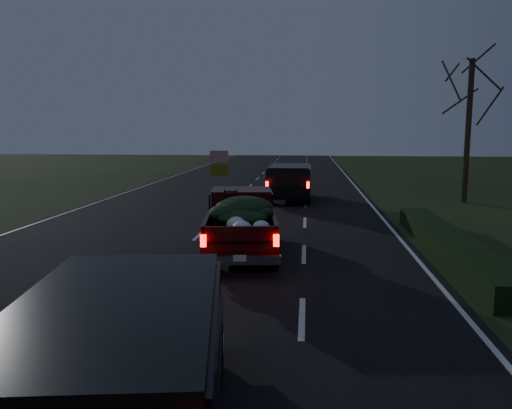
# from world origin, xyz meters

# --- Properties ---
(ground) EXTENTS (120.00, 120.00, 0.00)m
(ground) POSITION_xyz_m (0.00, 0.00, 0.00)
(ground) COLOR black
(ground) RESTS_ON ground
(road_asphalt) EXTENTS (14.00, 120.00, 0.02)m
(road_asphalt) POSITION_xyz_m (0.00, 0.00, 0.01)
(road_asphalt) COLOR black
(road_asphalt) RESTS_ON ground
(hedge_row) EXTENTS (1.00, 10.00, 0.60)m
(hedge_row) POSITION_xyz_m (7.80, 3.00, 0.30)
(hedge_row) COLOR black
(hedge_row) RESTS_ON ground
(bare_tree_far) EXTENTS (3.60, 3.60, 7.00)m
(bare_tree_far) POSITION_xyz_m (11.50, 14.00, 5.23)
(bare_tree_far) COLOR black
(bare_tree_far) RESTS_ON ground
(pickup_truck) EXTENTS (2.54, 5.30, 2.68)m
(pickup_truck) POSITION_xyz_m (1.74, 2.66, 1.00)
(pickup_truck) COLOR #370709
(pickup_truck) RESTS_ON ground
(lead_suv) EXTENTS (2.16, 5.12, 1.47)m
(lead_suv) POSITION_xyz_m (2.77, 13.85, 1.11)
(lead_suv) COLOR black
(lead_suv) RESTS_ON ground
(rear_suv) EXTENTS (2.96, 5.47, 1.49)m
(rear_suv) POSITION_xyz_m (1.67, -6.79, 1.13)
(rear_suv) COLOR black
(rear_suv) RESTS_ON ground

